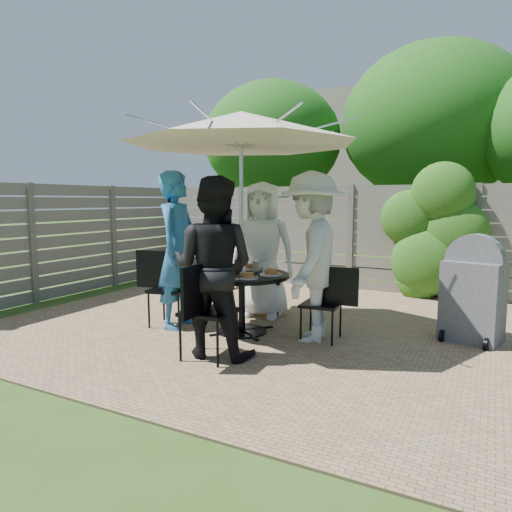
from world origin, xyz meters
The scene contains 23 objects.
backyard_envelope centered at (0.09, 10.29, 2.61)m, with size 60.00×60.00×5.00m.
patio_table centered at (-0.37, -0.25, 0.51)m, with size 1.27×1.27×0.73m.
umbrella centered at (-0.37, -0.25, 2.40)m, with size 3.07×3.07×2.59m.
chair_back centered at (-0.53, 0.70, 0.30)m, with size 0.59×0.75×0.99m.
person_back centered at (-0.50, 0.57, 0.92)m, with size 0.90×0.58×1.83m, color white.
chair_left centered at (-1.32, -0.41, 0.29)m, with size 0.73×0.55×0.96m.
person_left centered at (-1.19, -0.39, 0.97)m, with size 0.71×0.46×1.94m, color #2565A1.
chair_front centered at (-0.21, -1.21, 0.30)m, with size 0.51×0.73×0.99m.
person_front centered at (-0.23, -1.07, 0.91)m, with size 0.89×0.69×1.82m, color black.
chair_right centered at (0.59, -0.10, 0.26)m, with size 0.63×0.43×0.86m.
person_right centered at (0.45, -0.12, 0.95)m, with size 1.23×0.71×1.90m, color beige.
plate_back centered at (-0.43, 0.10, 0.75)m, with size 0.26×0.26×0.06m.
plate_left centered at (-0.72, -0.31, 0.75)m, with size 0.26×0.26×0.06m.
plate_front centered at (-0.31, -0.61, 0.75)m, with size 0.26×0.26×0.06m.
plate_right centered at (-0.01, -0.19, 0.75)m, with size 0.26×0.26×0.06m.
plate_extra centered at (-0.14, -0.52, 0.75)m, with size 0.24×0.24×0.06m.
glass_left centered at (-0.61, -0.40, 0.80)m, with size 0.07×0.07×0.14m, color silver.
glass_front centered at (-0.22, -0.49, 0.80)m, with size 0.07×0.07×0.14m, color silver.
glass_right centered at (-0.13, -0.11, 0.80)m, with size 0.07×0.07×0.14m, color silver.
syrup_jug centered at (-0.43, -0.21, 0.81)m, with size 0.09×0.09×0.16m, color #59280C.
coffee_cup centered at (-0.30, -0.02, 0.79)m, with size 0.08×0.08×0.12m, color #C6B293.
bicycle centered at (-2.33, 2.60, 0.55)m, with size 0.73×2.09×1.10m, color #333338.
bbq_grill centered at (2.08, 0.65, 0.56)m, with size 0.69×0.59×1.22m.
Camera 1 is at (2.25, -4.88, 1.59)m, focal length 32.00 mm.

